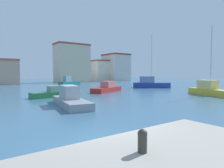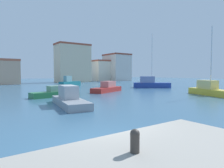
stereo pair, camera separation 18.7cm
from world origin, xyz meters
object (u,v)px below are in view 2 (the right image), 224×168
Objects in this scene: motorboat_teal_behind_lamppost at (70,83)px; motorboat_grey_center_channel at (69,99)px; sailboat_yellow_far_right at (209,89)px; sailboat_blue_mid_harbor at (150,83)px; mooring_bollard at (135,140)px; motorboat_green_distant_north at (56,93)px; motorboat_red_near_pier at (107,88)px.

motorboat_teal_behind_lamppost reaches higher than motorboat_grey_center_channel.
sailboat_yellow_far_right is at bearing -8.25° from motorboat_grey_center_channel.
sailboat_blue_mid_harbor reaches higher than sailboat_yellow_far_right.
sailboat_blue_mid_harbor reaches higher than motorboat_teal_behind_lamppost.
sailboat_blue_mid_harbor reaches higher than mooring_bollard.
motorboat_green_distant_north is at bearing 80.08° from motorboat_grey_center_channel.
mooring_bollard is at bearing -110.75° from motorboat_teal_behind_lamppost.
motorboat_red_near_pier is 12.80m from sailboat_yellow_far_right.
sailboat_blue_mid_harbor is at bearing 75.47° from sailboat_yellow_far_right.
mooring_bollard is 12.02m from motorboat_grey_center_channel.
motorboat_teal_behind_lamppost is at bearing 62.42° from motorboat_green_distant_north.
motorboat_green_distant_north is at bearing -168.22° from motorboat_red_near_pier.
mooring_bollard reaches higher than motorboat_green_distant_north.
mooring_bollard is 0.06× the size of sailboat_yellow_far_right.
mooring_bollard is 0.09× the size of motorboat_red_near_pier.
motorboat_green_distant_north is at bearing 150.29° from sailboat_yellow_far_right.
motorboat_red_near_pier is at bearing 125.93° from sailboat_yellow_far_right.
sailboat_blue_mid_harbor is 12.99m from sailboat_yellow_far_right.
motorboat_green_distant_north is 0.87× the size of motorboat_grey_center_channel.
motorboat_grey_center_channel is at bearing -138.15° from motorboat_red_near_pier.
motorboat_green_distant_north is 17.63m from sailboat_yellow_far_right.
motorboat_teal_behind_lamppost is 0.65× the size of sailboat_yellow_far_right.
sailboat_yellow_far_right reaches higher than mooring_bollard.
motorboat_grey_center_channel is 0.78× the size of sailboat_yellow_far_right.
motorboat_grey_center_channel reaches higher than mooring_bollard.
sailboat_yellow_far_right reaches higher than motorboat_teal_behind_lamppost.
motorboat_teal_behind_lamppost is 25.64m from sailboat_yellow_far_right.
motorboat_teal_behind_lamppost is (12.81, 33.82, -0.47)m from mooring_bollard.
motorboat_grey_center_channel is (-8.91, -7.98, 0.01)m from motorboat_red_near_pier.
motorboat_green_distant_north is 1.05× the size of motorboat_teal_behind_lamppost.
mooring_bollard is 0.08× the size of motorboat_grey_center_channel.
motorboat_red_near_pier is 14.32m from motorboat_teal_behind_lamppost.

